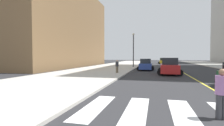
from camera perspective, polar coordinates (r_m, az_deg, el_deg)
sidewalk_kerb_west at (r=24.73m, az=-6.04°, el=-2.81°), size 10.00×120.00×0.15m
lane_divider_paint at (r=43.38m, az=18.91°, el=-0.88°), size 0.16×80.00×0.01m
low_rise_brick_west at (r=42.23m, az=-19.63°, el=10.82°), size 16.00×32.00×17.34m
car_blue_nearest at (r=28.23m, az=10.99°, el=-0.61°), size 2.60×4.16×1.86m
car_red_second at (r=22.25m, az=18.37°, el=-1.17°), size 3.00×4.68×2.06m
car_yellow_third at (r=54.35m, az=16.24°, el=0.62°), size 2.53×4.04×1.80m
pedestrian_crossing at (r=7.24m, az=32.39°, el=-7.94°), size 0.44×0.44×1.78m
pedestrian_walking_west at (r=21.87m, az=1.66°, el=-0.88°), size 0.41×0.41×1.64m
street_lamp at (r=34.16m, az=7.03°, el=5.31°), size 0.44×0.44×6.62m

